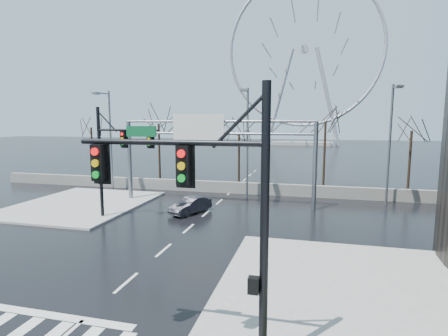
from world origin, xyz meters
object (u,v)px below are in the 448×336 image
(signal_mast_far, at_px, (114,152))
(car, at_px, (191,205))
(signal_mast_near, at_px, (215,200))
(sign_gantry, at_px, (212,143))
(ferris_wheel, at_px, (304,56))

(signal_mast_far, distance_m, car, 6.91)
(signal_mast_far, bearing_deg, signal_mast_near, -49.74)
(signal_mast_near, bearing_deg, sign_gantry, 106.19)
(sign_gantry, height_order, car, sign_gantry)
(sign_gantry, bearing_deg, signal_mast_far, -132.47)
(signal_mast_far, bearing_deg, sign_gantry, 47.53)
(signal_mast_far, height_order, car, signal_mast_far)
(signal_mast_far, xyz_separation_m, ferris_wheel, (10.87, 86.04, 21.30))
(signal_mast_near, height_order, sign_gantry, signal_mast_near)
(sign_gantry, relative_size, ferris_wheel, 0.32)
(signal_mast_far, xyz_separation_m, sign_gantry, (5.49, 6.00, 0.35))
(signal_mast_near, bearing_deg, signal_mast_far, 130.26)
(signal_mast_near, relative_size, sign_gantry, 0.49)
(signal_mast_far, distance_m, sign_gantry, 8.14)
(signal_mast_far, bearing_deg, ferris_wheel, 82.80)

